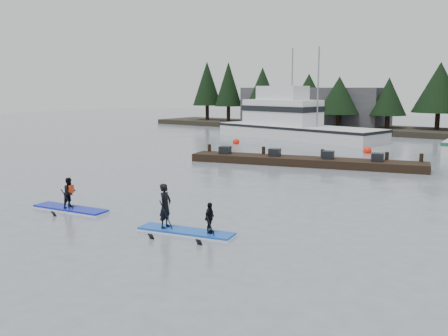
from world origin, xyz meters
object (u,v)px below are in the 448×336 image
Objects in this scene: floating_dock at (304,161)px; paddleboard_solo at (70,200)px; paddleboard_duo at (182,219)px; fishing_boat_large at (294,131)px.

floating_dock is 4.36× the size of paddleboard_solo.
floating_dock is 16.61m from paddleboard_duo.
floating_dock is 4.29× the size of paddleboard_duo.
fishing_boat_large reaches higher than floating_dock.
fishing_boat_large reaches higher than paddleboard_duo.
paddleboard_duo is (12.75, -31.55, -0.24)m from fishing_boat_large.
fishing_boat_large is at bearing 105.68° from floating_dock.
paddleboard_solo is 0.98× the size of paddleboard_duo.
paddleboard_duo is (3.66, -16.20, 0.25)m from floating_dock.
paddleboard_duo is at bearing -92.23° from floating_dock.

